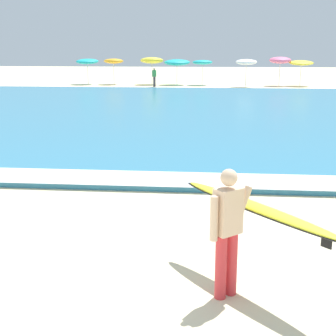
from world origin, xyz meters
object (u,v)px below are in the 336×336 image
at_px(surfer_with_board, 242,218).
at_px(beach_umbrella_6, 280,60).
at_px(beach_umbrella_1, 114,61).
at_px(beach_umbrella_7, 301,63).
at_px(beach_umbrella_0, 87,61).
at_px(beach_umbrella_4, 202,62).
at_px(beachgoer_near_row_left, 154,77).
at_px(beach_umbrella_2, 152,60).
at_px(beach_umbrella_3, 177,62).
at_px(beach_umbrella_5, 246,62).

relative_size(surfer_with_board, beach_umbrella_6, 0.96).
height_order(beach_umbrella_1, beach_umbrella_7, beach_umbrella_1).
bearing_deg(beach_umbrella_0, beach_umbrella_4, -0.07).
relative_size(beach_umbrella_0, beach_umbrella_6, 0.92).
height_order(beach_umbrella_7, beachgoer_near_row_left, beach_umbrella_7).
relative_size(beach_umbrella_2, beach_umbrella_6, 0.97).
bearing_deg(beach_umbrella_6, beach_umbrella_7, -1.12).
distance_m(beach_umbrella_3, beach_umbrella_5, 6.33).
relative_size(beach_umbrella_0, beach_umbrella_3, 1.00).
bearing_deg(beach_umbrella_4, surfer_with_board, -87.69).
xyz_separation_m(beach_umbrella_3, beach_umbrella_7, (10.66, -0.45, 0.01)).
bearing_deg(beach_umbrella_4, beach_umbrella_0, 179.93).
xyz_separation_m(surfer_with_board, beach_umbrella_1, (-9.44, 37.49, 1.00)).
bearing_deg(beach_umbrella_6, beach_umbrella_5, -148.36).
bearing_deg(beachgoer_near_row_left, beach_umbrella_0, 158.11).
bearing_deg(beach_umbrella_6, beach_umbrella_0, 178.91).
relative_size(beach_umbrella_1, beachgoer_near_row_left, 1.44).
relative_size(beach_umbrella_0, beach_umbrella_1, 1.01).
height_order(beach_umbrella_1, beach_umbrella_6, beach_umbrella_6).
xyz_separation_m(beach_umbrella_0, beachgoer_near_row_left, (6.35, -2.55, -1.16)).
distance_m(beach_umbrella_0, beach_umbrella_5, 14.12).
relative_size(beach_umbrella_1, beach_umbrella_6, 0.91).
bearing_deg(beach_umbrella_5, beach_umbrella_3, 159.17).
xyz_separation_m(beach_umbrella_3, beach_umbrella_5, (5.91, -2.25, 0.11)).
distance_m(surfer_with_board, beachgoer_near_row_left, 35.21).
xyz_separation_m(beach_umbrella_3, beach_umbrella_6, (8.88, -0.42, 0.22)).
bearing_deg(beachgoer_near_row_left, beach_umbrella_6, 11.90).
bearing_deg(beach_umbrella_0, beach_umbrella_1, 3.50).
xyz_separation_m(surfer_with_board, beach_umbrella_7, (6.92, 36.98, 0.91)).
relative_size(beach_umbrella_5, beach_umbrella_7, 1.05).
bearing_deg(beach_umbrella_2, beach_umbrella_4, -3.46).
height_order(beach_umbrella_0, beach_umbrella_2, beach_umbrella_2).
xyz_separation_m(surfer_with_board, beach_umbrella_2, (-6.00, 37.60, 1.06)).
bearing_deg(beach_umbrella_4, beach_umbrella_3, 177.25).
distance_m(beach_umbrella_3, beachgoer_near_row_left, 3.33).
relative_size(beach_umbrella_1, beach_umbrella_5, 0.98).
bearing_deg(beach_umbrella_1, beachgoer_near_row_left, -33.98).
height_order(surfer_with_board, beachgoer_near_row_left, surfer_with_board).
xyz_separation_m(beach_umbrella_5, beachgoer_near_row_left, (-7.61, -0.40, -1.21)).
height_order(beach_umbrella_3, beach_umbrella_7, beach_umbrella_3).
xyz_separation_m(beach_umbrella_3, beach_umbrella_4, (2.24, -0.11, 0.02)).
bearing_deg(beach_umbrella_7, beachgoer_near_row_left, -169.93).
bearing_deg(beach_umbrella_1, surfer_with_board, -75.87).
distance_m(beach_umbrella_0, beach_umbrella_2, 5.80).
bearing_deg(beach_umbrella_5, beach_umbrella_2, 163.54).
bearing_deg(beach_umbrella_3, beach_umbrella_4, -2.75).
bearing_deg(beach_umbrella_2, beachgoer_near_row_left, -78.75).
bearing_deg(beach_umbrella_5, surfer_with_board, -93.52).
bearing_deg(beach_umbrella_4, beachgoer_near_row_left, -147.15).
bearing_deg(beach_umbrella_5, beach_umbrella_4, 149.76).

